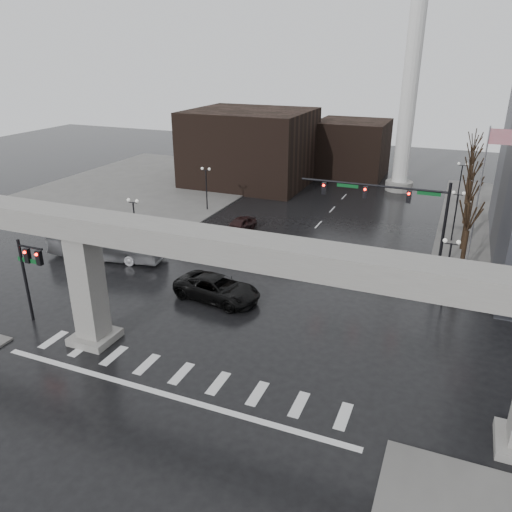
{
  "coord_description": "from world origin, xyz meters",
  "views": [
    {
      "loc": [
        13.3,
        -21.73,
        17.49
      ],
      "look_at": [
        1.32,
        7.2,
        4.5
      ],
      "focal_mm": 35.0,
      "sensor_mm": 36.0,
      "label": 1
    }
  ],
  "objects_px": {
    "signal_mast_arm": "(397,204)",
    "pickup_truck": "(217,288)",
    "far_car": "(239,225)",
    "city_bus": "(106,242)"
  },
  "relations": [
    {
      "from": "far_car",
      "to": "pickup_truck",
      "type": "bearing_deg",
      "value": -64.41
    },
    {
      "from": "city_bus",
      "to": "far_car",
      "type": "bearing_deg",
      "value": -45.02
    },
    {
      "from": "city_bus",
      "to": "far_car",
      "type": "relative_size",
      "value": 2.32
    },
    {
      "from": "pickup_truck",
      "to": "city_bus",
      "type": "distance_m",
      "value": 13.37
    },
    {
      "from": "signal_mast_arm",
      "to": "city_bus",
      "type": "relative_size",
      "value": 1.12
    },
    {
      "from": "signal_mast_arm",
      "to": "pickup_truck",
      "type": "bearing_deg",
      "value": -136.57
    },
    {
      "from": "signal_mast_arm",
      "to": "far_car",
      "type": "distance_m",
      "value": 16.98
    },
    {
      "from": "pickup_truck",
      "to": "city_bus",
      "type": "height_order",
      "value": "city_bus"
    },
    {
      "from": "pickup_truck",
      "to": "far_car",
      "type": "xyz_separation_m",
      "value": [
        -4.59,
        14.19,
        -0.13
      ]
    },
    {
      "from": "pickup_truck",
      "to": "far_car",
      "type": "height_order",
      "value": "pickup_truck"
    }
  ]
}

